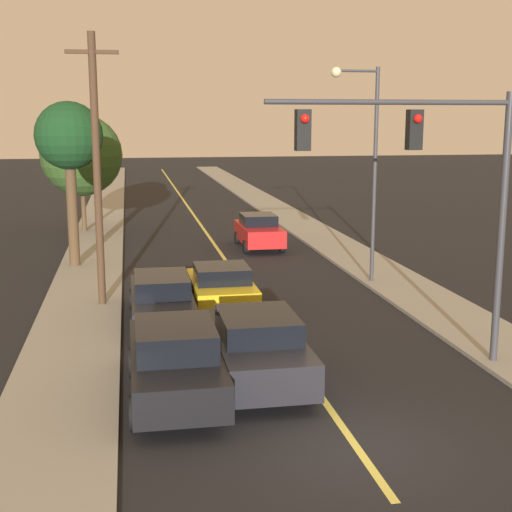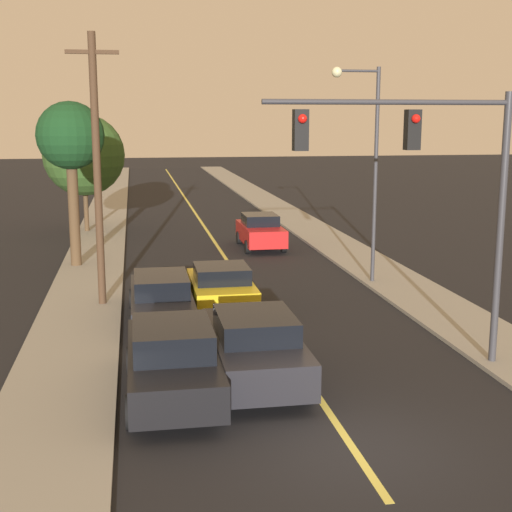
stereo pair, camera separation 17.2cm
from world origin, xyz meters
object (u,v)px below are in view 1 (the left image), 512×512
(car_far_oncoming, at_px, (259,231))
(traffic_signal_mast, at_px, (431,171))
(car_outer_lane_second, at_px, (162,297))
(car_near_lane_second, at_px, (221,287))
(utility_pole_left, at_px, (97,167))
(streetlamp_right, at_px, (365,148))
(tree_left_far, at_px, (69,139))
(car_near_lane_front, at_px, (257,346))
(car_outer_lane_front, at_px, (175,360))
(tree_left_near, at_px, (81,155))

(car_far_oncoming, relative_size, traffic_signal_mast, 0.64)
(traffic_signal_mast, bearing_deg, car_outer_lane_second, 138.38)
(car_near_lane_second, relative_size, utility_pole_left, 0.46)
(car_near_lane_second, xyz_separation_m, streetlamp_right, (5.51, 2.72, 4.19))
(tree_left_far, bearing_deg, streetlamp_right, -24.54)
(streetlamp_right, bearing_deg, car_outer_lane_second, -154.36)
(traffic_signal_mast, bearing_deg, streetlamp_right, 80.79)
(tree_left_far, bearing_deg, utility_pole_left, -78.62)
(car_far_oncoming, distance_m, tree_left_far, 9.80)
(streetlamp_right, bearing_deg, car_far_oncoming, 106.37)
(car_near_lane_second, distance_m, utility_pole_left, 5.38)
(car_near_lane_front, bearing_deg, car_outer_lane_front, -160.66)
(car_far_oncoming, height_order, tree_left_near, tree_left_near)
(tree_left_near, relative_size, tree_left_far, 0.93)
(car_near_lane_second, distance_m, car_outer_lane_front, 7.16)
(utility_pole_left, xyz_separation_m, tree_left_near, (-1.41, 15.47, -0.40))
(car_outer_lane_front, distance_m, utility_pole_left, 8.98)
(car_far_oncoming, xyz_separation_m, traffic_signal_mast, (0.91, -16.86, 3.98))
(tree_left_near, bearing_deg, car_far_oncoming, -35.35)
(car_outer_lane_second, xyz_separation_m, streetlamp_right, (7.41, 3.56, 4.21))
(car_outer_lane_front, relative_size, car_far_oncoming, 1.16)
(car_near_lane_second, bearing_deg, tree_left_far, 123.65)
(car_near_lane_front, xyz_separation_m, car_far_oncoming, (3.16, 16.94, -0.05))
(car_near_lane_front, xyz_separation_m, car_outer_lane_front, (-1.90, -0.67, 0.01))
(car_outer_lane_front, distance_m, car_outer_lane_second, 6.06)
(car_near_lane_front, xyz_separation_m, tree_left_far, (-5.00, 13.75, 4.34))
(streetlamp_right, distance_m, tree_left_far, 11.56)
(car_far_oncoming, distance_m, traffic_signal_mast, 17.34)
(traffic_signal_mast, bearing_deg, tree_left_near, 112.01)
(car_near_lane_front, distance_m, car_near_lane_second, 6.23)
(car_outer_lane_front, bearing_deg, utility_pole_left, 102.74)
(car_outer_lane_front, distance_m, car_far_oncoming, 18.33)
(car_far_oncoming, height_order, streetlamp_right, streetlamp_right)
(tree_left_far, bearing_deg, car_outer_lane_front, -77.86)
(car_near_lane_front, xyz_separation_m, utility_pole_left, (-3.71, 7.34, 3.64))
(car_far_oncoming, height_order, utility_pole_left, utility_pole_left)
(car_outer_lane_front, relative_size, streetlamp_right, 0.64)
(car_near_lane_second, height_order, car_outer_lane_front, car_outer_lane_front)
(traffic_signal_mast, distance_m, tree_left_near, 24.52)
(car_far_oncoming, distance_m, utility_pole_left, 12.37)
(utility_pole_left, bearing_deg, car_near_lane_second, -16.67)
(traffic_signal_mast, distance_m, streetlamp_right, 8.98)
(tree_left_near, bearing_deg, car_near_lane_front, -77.35)
(streetlamp_right, bearing_deg, traffic_signal_mast, -99.21)
(car_near_lane_front, distance_m, tree_left_near, 23.61)
(streetlamp_right, bearing_deg, tree_left_near, 127.47)
(car_near_lane_front, bearing_deg, utility_pole_left, 116.83)
(car_near_lane_front, height_order, car_outer_lane_second, car_near_lane_front)
(car_near_lane_front, relative_size, streetlamp_right, 0.62)
(car_far_oncoming, xyz_separation_m, tree_left_near, (-8.28, 5.87, 3.30))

